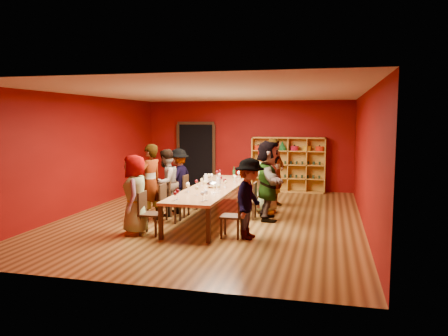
# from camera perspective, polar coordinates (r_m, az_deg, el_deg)

# --- Properties ---
(room_shell) EXTENTS (7.10, 9.10, 3.04)m
(room_shell) POSITION_cam_1_polar(r_m,az_deg,el_deg) (10.49, -1.43, 1.57)
(room_shell) COLOR #593917
(room_shell) RESTS_ON ground
(tasting_table) EXTENTS (1.10, 4.50, 0.75)m
(tasting_table) POSITION_cam_1_polar(r_m,az_deg,el_deg) (10.59, -1.42, -2.75)
(tasting_table) COLOR #B37B4A
(tasting_table) RESTS_ON ground
(doorway) EXTENTS (1.40, 0.17, 2.30)m
(doorway) POSITION_cam_1_polar(r_m,az_deg,el_deg) (15.27, -3.60, 1.64)
(doorway) COLOR black
(doorway) RESTS_ON ground
(shelving_unit) EXTENTS (2.40, 0.40, 1.80)m
(shelving_unit) POSITION_cam_1_polar(r_m,az_deg,el_deg) (14.54, 8.38, 0.80)
(shelving_unit) COLOR #B88029
(shelving_unit) RESTS_ON ground
(chair_person_left_0) EXTENTS (0.42, 0.42, 0.89)m
(chair_person_left_0) POSITION_cam_1_polar(r_m,az_deg,el_deg) (9.20, -9.98, -5.54)
(chair_person_left_0) COLOR black
(chair_person_left_0) RESTS_ON ground
(person_left_0) EXTENTS (0.68, 0.91, 1.65)m
(person_left_0) POSITION_cam_1_polar(r_m,az_deg,el_deg) (9.24, -11.54, -3.41)
(person_left_0) COLOR #131536
(person_left_0) RESTS_ON ground
(chair_person_left_1) EXTENTS (0.42, 0.42, 0.89)m
(chair_person_left_1) POSITION_cam_1_polar(r_m,az_deg,el_deg) (10.23, -7.40, -4.28)
(chair_person_left_1) COLOR black
(chair_person_left_1) RESTS_ON ground
(person_left_1) EXTENTS (0.69, 0.79, 1.81)m
(person_left_1) POSITION_cam_1_polar(r_m,az_deg,el_deg) (10.33, -9.62, -1.91)
(person_left_1) COLOR silver
(person_left_1) RESTS_ON ground
(chair_person_left_2) EXTENTS (0.42, 0.42, 0.89)m
(chair_person_left_2) POSITION_cam_1_polar(r_m,az_deg,el_deg) (10.81, -6.21, -3.69)
(chair_person_left_2) COLOR black
(chair_person_left_2) RESTS_ON ground
(person_left_2) EXTENTS (0.62, 0.88, 1.65)m
(person_left_2) POSITION_cam_1_polar(r_m,az_deg,el_deg) (10.85, -7.60, -1.91)
(person_left_2) COLOR #5783B4
(person_left_2) RESTS_ON ground
(chair_person_left_3) EXTENTS (0.42, 0.42, 0.89)m
(chair_person_left_3) POSITION_cam_1_polar(r_m,az_deg,el_deg) (11.77, -4.50, -2.85)
(chair_person_left_3) COLOR black
(chair_person_left_3) RESTS_ON ground
(person_left_3) EXTENTS (0.62, 1.10, 1.60)m
(person_left_3) POSITION_cam_1_polar(r_m,az_deg,el_deg) (11.83, -5.96, -1.33)
(person_left_3) COLOR #5982B8
(person_left_3) RESTS_ON ground
(chair_person_right_0) EXTENTS (0.42, 0.42, 0.89)m
(chair_person_right_0) POSITION_cam_1_polar(r_m,az_deg,el_deg) (8.83, 1.50, -5.93)
(chair_person_right_0) COLOR black
(chair_person_right_0) RESTS_ON ground
(person_right_0) EXTENTS (0.57, 1.10, 1.62)m
(person_right_0) POSITION_cam_1_polar(r_m,az_deg,el_deg) (8.72, 3.34, -4.00)
(person_right_0) COLOR #121A33
(person_right_0) RESTS_ON ground
(chair_person_right_2) EXTENTS (0.42, 0.42, 0.89)m
(chair_person_right_2) POSITION_cam_1_polar(r_m,az_deg,el_deg) (10.48, 3.49, -3.99)
(chair_person_right_2) COLOR black
(chair_person_right_2) RESTS_ON ground
(person_right_2) EXTENTS (0.86, 1.82, 1.89)m
(person_right_2) POSITION_cam_1_polar(r_m,az_deg,el_deg) (10.34, 5.79, -1.63)
(person_right_2) COLOR #121933
(person_right_2) RESTS_ON ground
(chair_person_right_3) EXTENTS (0.42, 0.42, 0.89)m
(chair_person_right_3) POSITION_cam_1_polar(r_m,az_deg,el_deg) (11.23, 4.19, -3.29)
(chair_person_right_3) COLOR black
(chair_person_right_3) RESTS_ON ground
(person_right_3) EXTENTS (0.49, 0.88, 1.77)m
(person_right_3) POSITION_cam_1_polar(r_m,az_deg,el_deg) (11.13, 5.56, -1.36)
(person_right_3) COLOR #4A4A4F
(person_right_3) RESTS_ON ground
(chair_person_right_4) EXTENTS (0.42, 0.42, 0.89)m
(chair_person_right_4) POSITION_cam_1_polar(r_m,az_deg,el_deg) (12.13, 4.92, -2.58)
(chair_person_right_4) COLOR black
(chair_person_right_4) RESTS_ON ground
(person_right_4) EXTENTS (0.71, 0.82, 1.87)m
(person_right_4) POSITION_cam_1_polar(r_m,az_deg,el_deg) (12.02, 6.71, -0.57)
(person_right_4) COLOR #CE8A8C
(person_right_4) RESTS_ON ground
(wine_glass_0) EXTENTS (0.08, 0.08, 0.21)m
(wine_glass_0) POSITION_cam_1_polar(r_m,az_deg,el_deg) (11.51, -2.02, -1.01)
(wine_glass_0) COLOR white
(wine_glass_0) RESTS_ON tasting_table
(wine_glass_1) EXTENTS (0.09, 0.09, 0.21)m
(wine_glass_1) POSITION_cam_1_polar(r_m,az_deg,el_deg) (12.05, 1.93, -0.66)
(wine_glass_1) COLOR white
(wine_glass_1) RESTS_ON tasting_table
(wine_glass_2) EXTENTS (0.08, 0.08, 0.19)m
(wine_glass_2) POSITION_cam_1_polar(r_m,az_deg,el_deg) (12.32, 2.32, -0.59)
(wine_glass_2) COLOR white
(wine_glass_2) RESTS_ON tasting_table
(wine_glass_3) EXTENTS (0.09, 0.09, 0.21)m
(wine_glass_3) POSITION_cam_1_polar(r_m,az_deg,el_deg) (8.82, -2.39, -3.24)
(wine_glass_3) COLOR white
(wine_glass_3) RESTS_ON tasting_table
(wine_glass_4) EXTENTS (0.08, 0.08, 0.21)m
(wine_glass_4) POSITION_cam_1_polar(r_m,az_deg,el_deg) (12.51, -0.56, -0.42)
(wine_glass_4) COLOR white
(wine_glass_4) RESTS_ON tasting_table
(wine_glass_5) EXTENTS (0.09, 0.09, 0.21)m
(wine_glass_5) POSITION_cam_1_polar(r_m,az_deg,el_deg) (12.17, -0.93, -0.57)
(wine_glass_5) COLOR white
(wine_glass_5) RESTS_ON tasting_table
(wine_glass_6) EXTENTS (0.07, 0.07, 0.19)m
(wine_glass_6) POSITION_cam_1_polar(r_m,az_deg,el_deg) (11.77, -0.61, -0.92)
(wine_glass_6) COLOR white
(wine_glass_6) RESTS_ON tasting_table
(wine_glass_7) EXTENTS (0.08, 0.08, 0.19)m
(wine_glass_7) POSITION_cam_1_polar(r_m,az_deg,el_deg) (11.28, 1.48, -1.24)
(wine_glass_7) COLOR white
(wine_glass_7) RESTS_ON tasting_table
(wine_glass_8) EXTENTS (0.08, 0.08, 0.20)m
(wine_glass_8) POSITION_cam_1_polar(r_m,az_deg,el_deg) (11.62, -1.62, -0.98)
(wine_glass_8) COLOR white
(wine_glass_8) RESTS_ON tasting_table
(wine_glass_9) EXTENTS (0.08, 0.08, 0.20)m
(wine_glass_9) POSITION_cam_1_polar(r_m,az_deg,el_deg) (9.62, -1.29, -2.51)
(wine_glass_9) COLOR white
(wine_glass_9) RESTS_ON tasting_table
(wine_glass_10) EXTENTS (0.08, 0.08, 0.20)m
(wine_glass_10) POSITION_cam_1_polar(r_m,az_deg,el_deg) (8.72, -2.85, -3.43)
(wine_glass_10) COLOR white
(wine_glass_10) RESTS_ON tasting_table
(wine_glass_11) EXTENTS (0.09, 0.09, 0.22)m
(wine_glass_11) POSITION_cam_1_polar(r_m,az_deg,el_deg) (10.88, -0.46, -1.38)
(wine_glass_11) COLOR white
(wine_glass_11) RESTS_ON tasting_table
(wine_glass_12) EXTENTS (0.07, 0.07, 0.18)m
(wine_glass_12) POSITION_cam_1_polar(r_m,az_deg,el_deg) (10.42, 0.21, -1.89)
(wine_glass_12) COLOR white
(wine_glass_12) RESTS_ON tasting_table
(wine_glass_13) EXTENTS (0.07, 0.07, 0.18)m
(wine_glass_13) POSITION_cam_1_polar(r_m,az_deg,el_deg) (10.77, -2.93, -1.62)
(wine_glass_13) COLOR white
(wine_glass_13) RESTS_ON tasting_table
(wine_glass_14) EXTENTS (0.08, 0.08, 0.19)m
(wine_glass_14) POSITION_cam_1_polar(r_m,az_deg,el_deg) (9.67, -0.73, -2.48)
(wine_glass_14) COLOR white
(wine_glass_14) RESTS_ON tasting_table
(wine_glass_15) EXTENTS (0.08, 0.08, 0.21)m
(wine_glass_15) POSITION_cam_1_polar(r_m,az_deg,el_deg) (10.53, 0.10, -1.68)
(wine_glass_15) COLOR white
(wine_glass_15) RESTS_ON tasting_table
(wine_glass_16) EXTENTS (0.08, 0.08, 0.21)m
(wine_glass_16) POSITION_cam_1_polar(r_m,az_deg,el_deg) (10.16, -2.49, -1.98)
(wine_glass_16) COLOR white
(wine_glass_16) RESTS_ON tasting_table
(wine_glass_17) EXTENTS (0.09, 0.09, 0.22)m
(wine_glass_17) POSITION_cam_1_polar(r_m,az_deg,el_deg) (9.90, -4.76, -2.19)
(wine_glass_17) COLOR white
(wine_glass_17) RESTS_ON tasting_table
(wine_glass_18) EXTENTS (0.08, 0.08, 0.19)m
(wine_glass_18) POSITION_cam_1_polar(r_m,az_deg,el_deg) (10.51, -3.63, -1.80)
(wine_glass_18) COLOR white
(wine_glass_18) RESTS_ON tasting_table
(wine_glass_19) EXTENTS (0.08, 0.08, 0.21)m
(wine_glass_19) POSITION_cam_1_polar(r_m,az_deg,el_deg) (9.41, -3.56, -2.68)
(wine_glass_19) COLOR white
(wine_glass_19) RESTS_ON tasting_table
(wine_glass_20) EXTENTS (0.07, 0.07, 0.19)m
(wine_glass_20) POSITION_cam_1_polar(r_m,az_deg,el_deg) (8.84, -6.42, -3.39)
(wine_glass_20) COLOR white
(wine_glass_20) RESTS_ON tasting_table
(wine_glass_21) EXTENTS (0.08, 0.08, 0.21)m
(wine_glass_21) POSITION_cam_1_polar(r_m,az_deg,el_deg) (9.80, -4.74, -2.32)
(wine_glass_21) COLOR white
(wine_glass_21) RESTS_ON tasting_table
(wine_glass_22) EXTENTS (0.08, 0.08, 0.20)m
(wine_glass_22) POSITION_cam_1_polar(r_m,az_deg,el_deg) (11.41, 1.35, -1.11)
(wine_glass_22) COLOR white
(wine_glass_22) RESTS_ON tasting_table
(wine_glass_23) EXTENTS (0.09, 0.09, 0.22)m
(wine_glass_23) POSITION_cam_1_polar(r_m,az_deg,el_deg) (8.96, -6.11, -3.10)
(wine_glass_23) COLOR white
(wine_glass_23) RESTS_ON tasting_table
(spittoon_bowl) EXTENTS (0.32, 0.32, 0.17)m
(spittoon_bowl) POSITION_cam_1_polar(r_m,az_deg,el_deg) (10.47, -1.43, -2.16)
(spittoon_bowl) COLOR silver
(spittoon_bowl) RESTS_ON tasting_table
(carafe_a) EXTENTS (0.11, 0.11, 0.27)m
(carafe_a) POSITION_cam_1_polar(r_m,az_deg,el_deg) (10.95, -2.39, -1.53)
(carafe_a) COLOR white
(carafe_a) RESTS_ON tasting_table
(carafe_b) EXTENTS (0.14, 0.14, 0.29)m
(carafe_b) POSITION_cam_1_polar(r_m,az_deg,el_deg) (10.20, -0.73, -2.07)
(carafe_b) COLOR white
(carafe_b) RESTS_ON tasting_table
(wine_bottle) EXTENTS (0.10, 0.10, 0.32)m
(wine_bottle) POSITION_cam_1_polar(r_m,az_deg,el_deg) (12.18, 1.31, -0.73)
(wine_bottle) COLOR #14381B
(wine_bottle) RESTS_ON tasting_table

